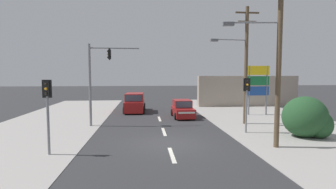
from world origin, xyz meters
name	(u,v)px	position (x,y,z in m)	size (l,w,h in m)	color
ground_plane	(168,144)	(0.00, 0.00, 0.00)	(140.00, 140.00, 0.00)	#303033
lane_dash_near	(172,155)	(0.00, -2.00, 0.00)	(0.20, 2.40, 0.01)	silver
lane_dash_mid	(164,132)	(0.00, 3.00, 0.00)	(0.20, 2.40, 0.01)	silver
lane_dash_far	(159,119)	(0.00, 8.00, 0.00)	(0.20, 2.40, 0.01)	silver
kerb_right_verge	(302,132)	(9.00, 2.00, 0.01)	(10.00, 44.00, 0.02)	#A39E99
kerb_left_verge	(37,131)	(-8.50, 4.00, 0.01)	(8.00, 40.00, 0.02)	#A39E99
utility_pole_foreground_right	(276,55)	(5.41, -1.22, 4.81)	(3.78, 0.56, 8.90)	brown
utility_pole_midground_right	(244,61)	(6.25, 5.15, 4.76)	(3.77, 0.63, 8.82)	brown
traffic_signal_mast	(97,74)	(-4.67, 5.42, 3.83)	(3.69, 0.44, 6.00)	slate
pedestal_signal_right_kerb	(247,96)	(5.28, 2.17, 2.42)	(0.44, 0.29, 3.56)	slate
pedestal_signal_left_kerb	(47,104)	(-5.79, -1.48, 2.42)	(0.44, 0.29, 3.56)	slate
shopping_plaza_sign	(258,83)	(9.24, 9.34, 2.98)	(2.10, 0.16, 4.60)	slate
roadside_bush	(307,118)	(8.51, 0.72, 1.17)	(2.80, 2.40, 2.48)	#234C28
shopfront_wall_far	(248,91)	(11.00, 16.00, 1.80)	(12.00, 1.00, 3.60)	#A39384
hatchback_crossing_left	(183,109)	(2.09, 8.65, 0.70)	(1.86, 3.68, 1.53)	maroon
suv_kerbside_parked	(135,103)	(-2.24, 12.41, 0.88)	(2.16, 4.59, 1.90)	maroon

